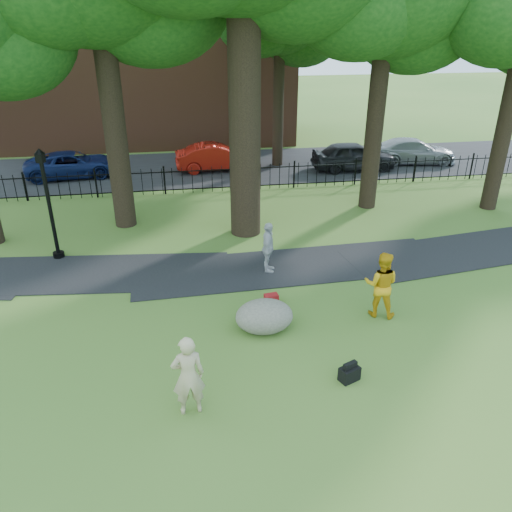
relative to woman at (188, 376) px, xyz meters
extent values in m
plane|color=#3C6623|center=(2.43, 2.17, -0.91)|extent=(120.00, 120.00, 0.00)
cube|color=black|center=(3.43, 6.07, -0.91)|extent=(36.07, 3.85, 0.03)
cube|color=black|center=(2.43, 18.17, -0.91)|extent=(80.00, 7.00, 0.02)
cube|color=black|center=(2.43, 14.17, 0.11)|extent=(44.00, 0.04, 0.04)
cube|color=black|center=(2.43, 14.17, -0.73)|extent=(44.00, 0.04, 0.04)
cube|color=brown|center=(-1.57, 26.17, 5.09)|extent=(18.00, 8.00, 12.00)
cylinder|color=black|center=(2.43, 9.17, 4.34)|extent=(1.10, 1.10, 10.50)
ellipsoid|color=#103B11|center=(-5.22, 10.42, 5.91)|extent=(4.80, 4.80, 4.08)
cylinder|color=black|center=(-2.07, 10.67, 3.64)|extent=(0.80, 0.80, 9.10)
cylinder|color=black|center=(7.93, 11.17, 3.29)|extent=(0.70, 0.70, 8.40)
ellipsoid|color=#103B11|center=(9.42, 11.99, 6.53)|extent=(5.28, 5.28, 4.49)
cylinder|color=black|center=(12.93, 10.17, 3.11)|extent=(0.64, 0.64, 8.05)
ellipsoid|color=#103B11|center=(11.69, 9.55, 6.68)|extent=(4.65, 4.65, 3.95)
imported|color=tan|center=(0.00, 0.00, 0.00)|extent=(0.70, 0.50, 1.82)
imported|color=#CE9411|center=(5.18, 2.92, 0.01)|extent=(1.11, 1.01, 1.85)
imported|color=#AEAEB3|center=(2.68, 5.87, -0.08)|extent=(0.64, 1.04, 1.65)
ellipsoid|color=#6C645A|center=(2.01, 2.71, -0.47)|extent=(1.59, 1.26, 0.87)
cylinder|color=black|center=(-4.08, 7.97, 0.72)|extent=(0.12, 0.12, 3.27)
cylinder|color=black|center=(-4.08, 7.97, -0.81)|extent=(0.37, 0.37, 0.20)
cube|color=black|center=(-4.08, 7.97, 2.51)|extent=(0.28, 0.28, 0.31)
cone|color=black|center=(-4.08, 7.97, 2.71)|extent=(0.33, 0.33, 0.16)
cube|color=black|center=(3.53, 0.42, -0.74)|extent=(0.52, 0.43, 0.33)
cube|color=maroon|center=(2.43, 3.97, -0.78)|extent=(0.41, 0.29, 0.26)
imported|color=maroon|center=(2.09, 17.67, -0.21)|extent=(4.29, 1.69, 1.39)
imported|color=#0E1A48|center=(-5.13, 17.62, -0.28)|extent=(4.75, 2.61, 1.26)
imported|color=black|center=(9.18, 16.65, -0.17)|extent=(4.34, 1.78, 1.47)
imported|color=gray|center=(12.89, 17.42, -0.24)|extent=(4.79, 2.44, 1.33)
camera|label=1|loc=(0.09, -7.98, 6.43)|focal=35.00mm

